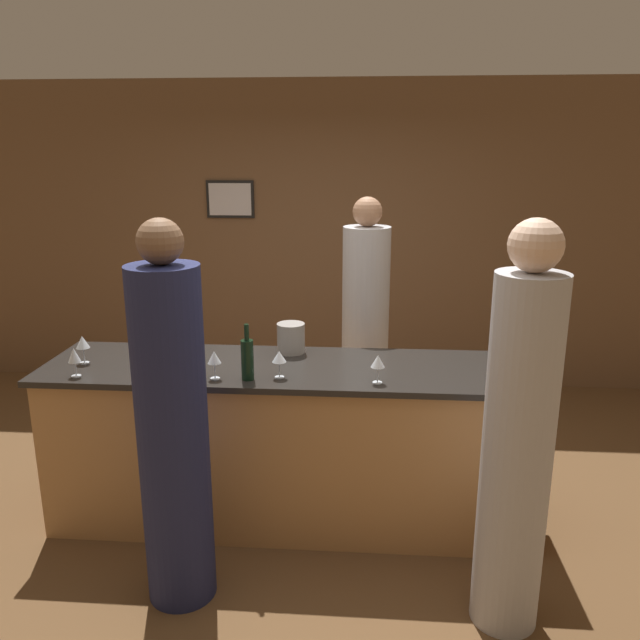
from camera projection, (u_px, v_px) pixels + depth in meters
The scene contains 13 objects.
ground_plane at pixel (291, 515), 3.85m from camera, with size 14.00×14.00×0.00m, color brown.
back_wall at pixel (320, 237), 5.79m from camera, with size 8.00×0.08×2.80m.
bar_counter at pixel (290, 443), 3.73m from camera, with size 2.84×0.74×0.98m.
bartender at pixel (365, 341), 4.38m from camera, with size 0.33×0.33×1.89m.
guest_0 at pixel (173, 432), 2.96m from camera, with size 0.34×0.34×1.90m.
guest_1 at pixel (518, 445), 2.78m from camera, with size 0.31×0.31×1.92m.
wine_bottle_0 at pixel (247, 358), 3.35m from camera, with size 0.07×0.07×0.31m.
ice_bucket at pixel (291, 338), 3.81m from camera, with size 0.17×0.17×0.18m.
wine_glass_0 at pixel (83, 343), 3.61m from camera, with size 0.08×0.08×0.16m.
wine_glass_1 at pixel (279, 357), 3.38m from camera, with size 0.08×0.08×0.15m.
wine_glass_2 at pixel (214, 358), 3.36m from camera, with size 0.07×0.07×0.16m.
wine_glass_3 at pixel (74, 356), 3.40m from camera, with size 0.07×0.07×0.16m.
wine_glass_4 at pixel (378, 362), 3.30m from camera, with size 0.08×0.08×0.16m.
Camera 1 is at (0.44, -3.38, 2.18)m, focal length 35.00 mm.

